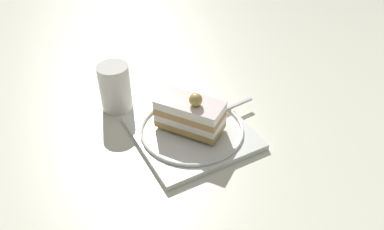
{
  "coord_description": "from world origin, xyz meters",
  "views": [
    {
      "loc": [
        -0.37,
        -0.41,
        0.48
      ],
      "look_at": [
        0.0,
        -0.01,
        0.05
      ],
      "focal_mm": 36.38,
      "sensor_mm": 36.0,
      "label": 1
    }
  ],
  "objects_px": {
    "dessert_plate": "(192,132)",
    "cake_slice": "(190,114)",
    "fork": "(226,109)",
    "drink_glass_near": "(115,90)"
  },
  "relations": [
    {
      "from": "dessert_plate",
      "to": "cake_slice",
      "type": "relative_size",
      "value": 1.84
    },
    {
      "from": "dessert_plate",
      "to": "drink_glass_near",
      "type": "height_order",
      "value": "drink_glass_near"
    },
    {
      "from": "dessert_plate",
      "to": "fork",
      "type": "bearing_deg",
      "value": -4.07
    },
    {
      "from": "dessert_plate",
      "to": "drink_glass_near",
      "type": "bearing_deg",
      "value": 107.26
    },
    {
      "from": "dessert_plate",
      "to": "cake_slice",
      "type": "xyz_separation_m",
      "value": [
        -0.0,
        0.0,
        0.04
      ]
    },
    {
      "from": "cake_slice",
      "to": "drink_glass_near",
      "type": "distance_m",
      "value": 0.17
    },
    {
      "from": "dessert_plate",
      "to": "cake_slice",
      "type": "distance_m",
      "value": 0.04
    },
    {
      "from": "fork",
      "to": "drink_glass_near",
      "type": "height_order",
      "value": "drink_glass_near"
    },
    {
      "from": "dessert_plate",
      "to": "cake_slice",
      "type": "bearing_deg",
      "value": 106.52
    },
    {
      "from": "cake_slice",
      "to": "drink_glass_near",
      "type": "bearing_deg",
      "value": 107.29
    }
  ]
}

